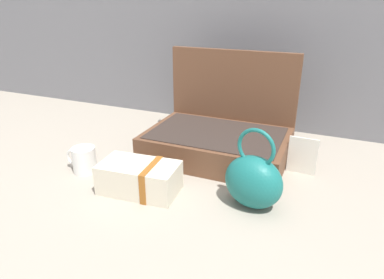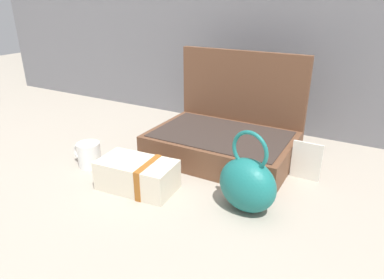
{
  "view_description": "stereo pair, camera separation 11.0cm",
  "coord_description": "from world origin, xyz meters",
  "px_view_note": "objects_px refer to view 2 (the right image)",
  "views": [
    {
      "loc": [
        0.42,
        -0.96,
        0.56
      ],
      "look_at": [
        0.03,
        -0.02,
        0.14
      ],
      "focal_mm": 31.81,
      "sensor_mm": 36.0,
      "label": 1
    },
    {
      "loc": [
        0.52,
        -0.91,
        0.56
      ],
      "look_at": [
        0.03,
        -0.02,
        0.14
      ],
      "focal_mm": 31.81,
      "sensor_mm": 36.0,
      "label": 2
    }
  ],
  "objects_px": {
    "cream_toiletry_bag": "(138,175)",
    "coffee_mug": "(89,155)",
    "open_suitcase": "(225,136)",
    "teal_pouch_handbag": "(247,184)",
    "info_card_left": "(306,161)"
  },
  "relations": [
    {
      "from": "teal_pouch_handbag",
      "to": "coffee_mug",
      "type": "relative_size",
      "value": 2.06
    },
    {
      "from": "info_card_left",
      "to": "open_suitcase",
      "type": "bearing_deg",
      "value": 174.72
    },
    {
      "from": "teal_pouch_handbag",
      "to": "coffee_mug",
      "type": "height_order",
      "value": "teal_pouch_handbag"
    },
    {
      "from": "teal_pouch_handbag",
      "to": "cream_toiletry_bag",
      "type": "distance_m",
      "value": 0.35
    },
    {
      "from": "cream_toiletry_bag",
      "to": "coffee_mug",
      "type": "relative_size",
      "value": 2.16
    },
    {
      "from": "teal_pouch_handbag",
      "to": "cream_toiletry_bag",
      "type": "height_order",
      "value": "teal_pouch_handbag"
    },
    {
      "from": "coffee_mug",
      "to": "cream_toiletry_bag",
      "type": "bearing_deg",
      "value": -8.66
    },
    {
      "from": "open_suitcase",
      "to": "coffee_mug",
      "type": "relative_size",
      "value": 4.41
    },
    {
      "from": "open_suitcase",
      "to": "teal_pouch_handbag",
      "type": "bearing_deg",
      "value": -56.07
    },
    {
      "from": "teal_pouch_handbag",
      "to": "coffee_mug",
      "type": "xyz_separation_m",
      "value": [
        -0.59,
        -0.02,
        -0.04
      ]
    },
    {
      "from": "open_suitcase",
      "to": "teal_pouch_handbag",
      "type": "height_order",
      "value": "open_suitcase"
    },
    {
      "from": "cream_toiletry_bag",
      "to": "info_card_left",
      "type": "bearing_deg",
      "value": 35.7
    },
    {
      "from": "cream_toiletry_bag",
      "to": "coffee_mug",
      "type": "bearing_deg",
      "value": 171.34
    },
    {
      "from": "coffee_mug",
      "to": "info_card_left",
      "type": "bearing_deg",
      "value": 22.09
    },
    {
      "from": "info_card_left",
      "to": "coffee_mug",
      "type": "bearing_deg",
      "value": -156.07
    }
  ]
}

